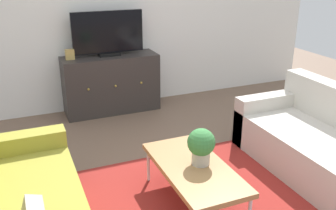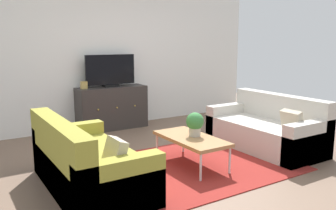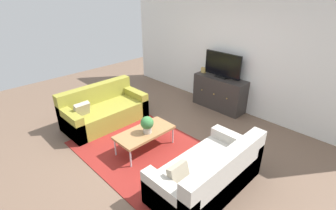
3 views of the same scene
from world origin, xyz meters
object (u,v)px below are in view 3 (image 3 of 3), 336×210
at_px(potted_plant, 147,124).
at_px(mantel_clock, 204,70).
at_px(couch_left_side, 103,111).
at_px(couch_right_side, 210,176).
at_px(tv_console, 219,93).
at_px(coffee_table, 145,133).
at_px(flat_screen_tv, 223,65).

distance_m(potted_plant, mantel_clock, 2.48).
distance_m(couch_left_side, potted_plant, 1.52).
bearing_deg(couch_left_side, couch_right_side, 0.00).
bearing_deg(couch_left_side, tv_console, 60.25).
bearing_deg(coffee_table, flat_screen_tv, 91.59).
relative_size(couch_left_side, tv_console, 1.36).
relative_size(couch_right_side, flat_screen_tv, 1.84).
distance_m(tv_console, flat_screen_tv, 0.68).
relative_size(couch_left_side, potted_plant, 5.51).
distance_m(couch_left_side, mantel_clock, 2.58).
distance_m(coffee_table, mantel_clock, 2.50).
bearing_deg(flat_screen_tv, coffee_table, -88.41).
distance_m(couch_left_side, couch_right_side, 2.87).
bearing_deg(couch_left_side, flat_screen_tv, 60.45).
distance_m(couch_left_side, tv_console, 2.74).
height_order(couch_left_side, tv_console, couch_left_side).
xyz_separation_m(potted_plant, flat_screen_tv, (-0.13, 2.39, 0.51)).
xyz_separation_m(tv_console, mantel_clock, (-0.51, 0.00, 0.45)).
xyz_separation_m(potted_plant, tv_console, (-0.13, 2.37, -0.17)).
xyz_separation_m(couch_right_side, potted_plant, (-1.38, 0.00, 0.29)).
distance_m(couch_right_side, potted_plant, 1.41).
distance_m(potted_plant, tv_console, 2.38).
xyz_separation_m(coffee_table, potted_plant, (0.07, 0.01, 0.20)).
bearing_deg(flat_screen_tv, tv_console, -90.00).
height_order(coffee_table, potted_plant, potted_plant).
distance_m(coffee_table, flat_screen_tv, 2.51).
relative_size(couch_right_side, mantel_clock, 13.20).
height_order(couch_left_side, coffee_table, couch_left_side).
distance_m(couch_right_side, coffee_table, 1.45).
relative_size(coffee_table, potted_plant, 3.43).
relative_size(couch_left_side, coffee_table, 1.61).
xyz_separation_m(couch_left_side, mantel_clock, (0.85, 2.37, 0.57)).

